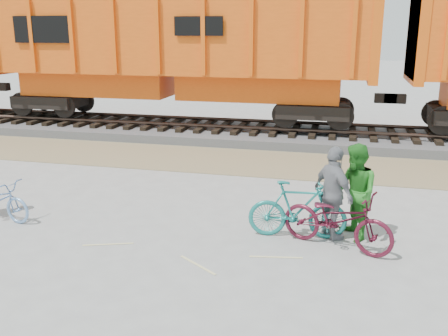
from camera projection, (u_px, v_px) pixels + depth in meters
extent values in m
plane|color=#9E9E99|center=(176.00, 233.00, 9.46)|extent=(120.00, 120.00, 0.00)
cube|color=#877454|center=(238.00, 161.00, 14.60)|extent=(120.00, 3.00, 0.02)
cube|color=slate|center=(259.00, 133.00, 17.84)|extent=(120.00, 4.00, 0.30)
cube|color=black|center=(93.00, 120.00, 19.28)|extent=(0.22, 2.60, 0.12)
cube|color=black|center=(259.00, 128.00, 17.78)|extent=(0.22, 2.60, 0.12)
cylinder|color=#382821|center=(255.00, 128.00, 17.08)|extent=(120.00, 0.12, 0.12)
cylinder|color=#382821|center=(262.00, 121.00, 18.42)|extent=(120.00, 0.12, 0.12)
cube|color=black|center=(175.00, 108.00, 18.35)|extent=(11.20, 2.20, 0.80)
cube|color=#ED5C10|center=(175.00, 85.00, 18.12)|extent=(11.76, 1.65, 0.90)
cube|color=#ED5C10|center=(174.00, 35.00, 17.66)|extent=(14.00, 3.00, 2.60)
cube|color=#E3550E|center=(5.00, 32.00, 19.21)|extent=(0.30, 3.06, 3.10)
cube|color=#E3550E|center=(375.00, 33.00, 16.05)|extent=(0.30, 3.06, 3.10)
cube|color=black|center=(42.00, 29.00, 17.10)|extent=(2.20, 0.04, 0.90)
cube|color=#E3550E|center=(418.00, 33.00, 15.75)|extent=(0.30, 3.06, 3.10)
imported|color=#1B7C76|center=(297.00, 210.00, 9.11)|extent=(1.84, 0.68, 1.08)
imported|color=#521324|center=(337.00, 220.00, 8.68)|extent=(2.13, 1.34, 1.06)
imported|color=#277D23|center=(355.00, 193.00, 8.98)|extent=(0.97, 1.06, 1.77)
imported|color=gray|center=(333.00, 194.00, 8.98)|extent=(0.97, 1.05, 1.74)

